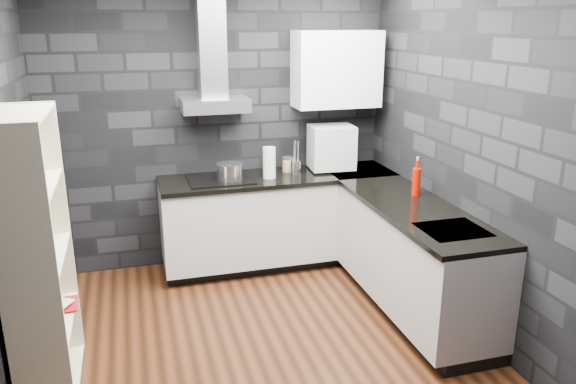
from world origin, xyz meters
name	(u,v)px	position (x,y,z in m)	size (l,w,h in m)	color
ground	(260,341)	(0.00, 0.00, 0.00)	(3.20, 3.20, 0.00)	#3F2010
wall_back	(218,124)	(0.00, 1.62, 1.35)	(3.20, 0.05, 2.70)	black
wall_front	(345,261)	(0.00, -1.62, 1.35)	(3.20, 0.05, 2.70)	black
wall_right	(467,151)	(1.62, 0.00, 1.35)	(0.05, 3.20, 2.70)	black
toekick_back	(278,257)	(0.50, 1.34, 0.05)	(2.18, 0.50, 0.10)	black
toekick_right	(415,304)	(1.34, 0.10, 0.05)	(0.50, 1.78, 0.10)	black
counter_back_cab	(279,217)	(0.50, 1.30, 0.48)	(2.20, 0.60, 0.76)	silver
counter_right_cab	(414,257)	(1.30, 0.10, 0.48)	(0.60, 1.80, 0.76)	silver
counter_back_top	(279,177)	(0.50, 1.29, 0.88)	(2.20, 0.62, 0.04)	black
counter_right_top	(416,210)	(1.29, 0.10, 0.88)	(0.62, 1.80, 0.04)	black
counter_corner_top	(358,171)	(1.30, 1.30, 0.88)	(0.62, 0.62, 0.04)	black
hood_body	(215,105)	(-0.05, 1.43, 1.56)	(0.60, 0.34, 0.12)	#B8B8BE
hood_chimney	(212,46)	(-0.05, 1.50, 2.07)	(0.24, 0.20, 0.90)	#B8B8BE
upper_cabinet	(336,69)	(1.10, 1.43, 1.85)	(0.80, 0.35, 0.70)	white
cooktop	(220,179)	(-0.05, 1.30, 0.91)	(0.58, 0.50, 0.01)	black
sink_rim	(453,230)	(1.30, -0.40, 0.89)	(0.44, 0.40, 0.01)	#B8B8BE
pot	(230,172)	(0.03, 1.24, 0.98)	(0.22, 0.22, 0.13)	silver
glass_vase	(269,163)	(0.40, 1.23, 1.04)	(0.12, 0.12, 0.29)	white
storage_jar	(288,165)	(0.62, 1.41, 0.96)	(0.10, 0.10, 0.12)	tan
utensil_crock	(296,167)	(0.67, 1.30, 0.96)	(0.10, 0.10, 0.12)	silver
appliance_garage	(331,147)	(1.04, 1.35, 1.12)	(0.41, 0.32, 0.41)	silver
red_bottle	(416,182)	(1.43, 0.38, 1.01)	(0.07, 0.07, 0.23)	#9E0D00
bookshelf	(36,258)	(-1.42, -0.13, 0.90)	(0.34, 0.80, 1.80)	beige
fruit_bowl	(33,258)	(-1.42, -0.22, 0.94)	(0.21, 0.21, 0.05)	white
book_red	(48,293)	(-1.41, 0.04, 0.57)	(0.17, 0.02, 0.23)	maroon
book_second	(44,292)	(-1.43, 0.03, 0.59)	(0.15, 0.02, 0.21)	#B2B2B2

